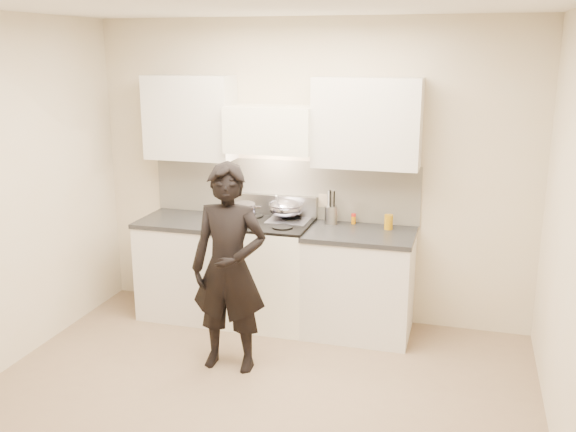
{
  "coord_description": "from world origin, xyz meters",
  "views": [
    {
      "loc": [
        1.37,
        -3.78,
        2.43
      ],
      "look_at": [
        -0.01,
        1.05,
        1.11
      ],
      "focal_mm": 40.0,
      "sensor_mm": 36.0,
      "label": 1
    }
  ],
  "objects_px": {
    "counter_right": "(359,283)",
    "person": "(229,268)",
    "wok": "(286,208)",
    "stove": "(268,272)",
    "utensil_crock": "(331,214)"
  },
  "relations": [
    {
      "from": "wok",
      "to": "utensil_crock",
      "type": "distance_m",
      "value": 0.41
    },
    {
      "from": "counter_right",
      "to": "wok",
      "type": "height_order",
      "value": "wok"
    },
    {
      "from": "stove",
      "to": "person",
      "type": "bearing_deg",
      "value": -91.67
    },
    {
      "from": "stove",
      "to": "utensil_crock",
      "type": "relative_size",
      "value": 3.19
    },
    {
      "from": "person",
      "to": "wok",
      "type": "bearing_deg",
      "value": 79.59
    },
    {
      "from": "wok",
      "to": "person",
      "type": "height_order",
      "value": "person"
    },
    {
      "from": "counter_right",
      "to": "person",
      "type": "bearing_deg",
      "value": -133.81
    },
    {
      "from": "counter_right",
      "to": "wok",
      "type": "distance_m",
      "value": 0.93
    },
    {
      "from": "wok",
      "to": "person",
      "type": "relative_size",
      "value": 0.24
    },
    {
      "from": "counter_right",
      "to": "wok",
      "type": "relative_size",
      "value": 2.34
    },
    {
      "from": "stove",
      "to": "counter_right",
      "type": "relative_size",
      "value": 1.04
    },
    {
      "from": "counter_right",
      "to": "utensil_crock",
      "type": "distance_m",
      "value": 0.65
    },
    {
      "from": "stove",
      "to": "counter_right",
      "type": "xyz_separation_m",
      "value": [
        0.83,
        0.0,
        -0.01
      ]
    },
    {
      "from": "stove",
      "to": "utensil_crock",
      "type": "height_order",
      "value": "utensil_crock"
    },
    {
      "from": "stove",
      "to": "utensil_crock",
      "type": "distance_m",
      "value": 0.78
    }
  ]
}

